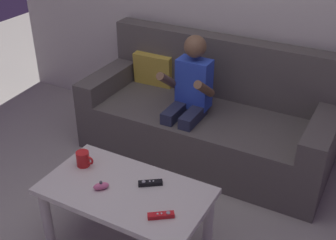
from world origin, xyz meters
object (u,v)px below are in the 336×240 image
(couch, at_px, (207,118))
(game_remote_red_far_corner, at_px, (161,215))
(person_seated_on_couch, at_px, (188,96))
(nunchuk_pink, at_px, (101,186))
(coffee_mug, at_px, (83,159))
(coffee_table, at_px, (126,199))
(game_remote_black_near_edge, at_px, (150,183))

(couch, distance_m, game_remote_red_far_corner, 1.36)
(person_seated_on_couch, xyz_separation_m, nunchuk_pink, (-0.02, -1.08, -0.10))
(couch, distance_m, coffee_mug, 1.20)
(person_seated_on_couch, distance_m, coffee_table, 1.04)
(couch, height_order, coffee_table, couch)
(person_seated_on_couch, distance_m, nunchuk_pink, 1.08)
(coffee_table, relative_size, game_remote_black_near_edge, 7.12)
(person_seated_on_couch, bearing_deg, coffee_mug, -104.58)
(game_remote_black_near_edge, bearing_deg, coffee_mug, -176.09)
(coffee_table, relative_size, coffee_mug, 8.14)
(game_remote_black_near_edge, bearing_deg, person_seated_on_couch, 102.91)
(nunchuk_pink, height_order, game_remote_red_far_corner, nunchuk_pink)
(coffee_table, distance_m, game_remote_black_near_edge, 0.17)
(coffee_table, height_order, game_remote_black_near_edge, game_remote_black_near_edge)
(game_remote_black_near_edge, height_order, game_remote_red_far_corner, same)
(person_seated_on_couch, xyz_separation_m, game_remote_red_far_corner, (0.40, -1.12, -0.10))
(couch, distance_m, game_remote_black_near_edge, 1.12)
(person_seated_on_couch, relative_size, game_remote_black_near_edge, 7.48)
(person_seated_on_couch, height_order, game_remote_black_near_edge, person_seated_on_couch)
(person_seated_on_couch, relative_size, coffee_mug, 8.55)
(person_seated_on_couch, xyz_separation_m, game_remote_black_near_edge, (0.21, -0.91, -0.10))
(person_seated_on_couch, relative_size, game_remote_red_far_corner, 7.51)
(couch, bearing_deg, coffee_table, -88.92)
(game_remote_red_far_corner, relative_size, coffee_mug, 1.14)
(couch, bearing_deg, game_remote_black_near_edge, -83.35)
(couch, xyz_separation_m, coffee_mug, (-0.33, -1.14, 0.19))
(coffee_table, height_order, nunchuk_pink, nunchuk_pink)
(person_seated_on_couch, bearing_deg, coffee_table, -84.19)
(coffee_mug, bearing_deg, nunchuk_pink, -30.42)
(couch, bearing_deg, coffee_mug, -105.99)
(nunchuk_pink, bearing_deg, coffee_mug, 149.58)
(couch, xyz_separation_m, coffee_table, (0.02, -1.21, 0.07))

